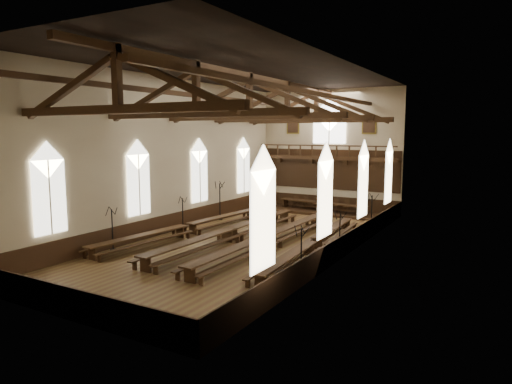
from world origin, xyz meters
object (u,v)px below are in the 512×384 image
refectory_row_b (230,231)px  high_table (322,203)px  candelabrum_left_far (220,208)px  refectory_row_c (267,238)px  refectory_row_a (187,227)px  dais (322,212)px  candelabrum_left_mid (183,220)px  candelabrum_right_mid (340,241)px  refectory_row_d (313,243)px  candelabrum_right_near (301,263)px  candelabrum_right_far (371,220)px  candelabrum_left_near (113,237)px

refectory_row_b → high_table: bearing=84.2°
candelabrum_left_far → refectory_row_c: bearing=-38.7°
refectory_row_a → candelabrum_left_far: bearing=102.8°
dais → candelabrum_left_mid: candelabrum_left_mid is taller
refectory_row_b → candelabrum_left_far: candelabrum_left_far is taller
refectory_row_b → candelabrum_right_mid: bearing=4.8°
candelabrum_left_mid → candelabrum_right_mid: bearing=-2.3°
refectory_row_d → candelabrum_right_near: (1.36, -4.62, 0.22)m
dais → candelabrum_left_mid: 12.18m
candelabrum_right_mid → candelabrum_right_far: 6.12m
refectory_row_c → dais: 12.23m
candelabrum_left_near → refectory_row_a: bearing=75.7°
candelabrum_left_near → candelabrum_left_far: 10.49m
refectory_row_c → candelabrum_left_near: bearing=-146.3°
candelabrum_right_near → candelabrum_left_mid: bearing=153.7°
refectory_row_b → candelabrum_right_mid: size_ratio=6.48×
candelabrum_left_mid → candelabrum_left_far: size_ratio=0.79×
refectory_row_d → dais: refectory_row_d is taller
refectory_row_b → refectory_row_d: refectory_row_b is taller
candelabrum_left_near → refectory_row_b: bearing=49.0°
candelabrum_left_mid → candelabrum_right_far: candelabrum_right_far is taller
candelabrum_right_near → refectory_row_c: bearing=133.7°
refectory_row_b → refectory_row_c: size_ratio=1.02×
candelabrum_left_mid → candelabrum_right_mid: (11.10, -0.45, 0.01)m
high_table → candelabrum_left_near: (-5.62, -16.89, -0.05)m
candelabrum_right_near → candelabrum_right_far: 11.15m
refectory_row_a → refectory_row_d: (8.48, 0.31, -0.03)m
refectory_row_b → candelabrum_left_far: bearing=129.4°
refectory_row_d → candelabrum_left_near: bearing=-151.7°
dais → candelabrum_left_far: 8.55m
candelabrum_left_mid → candelabrum_left_far: 4.39m
candelabrum_left_far → candelabrum_left_near: bearing=-90.0°
candelabrum_left_near → candelabrum_right_near: 11.12m
refectory_row_c → candelabrum_left_mid: (-7.14, 1.34, 0.13)m
refectory_row_d → candelabrum_left_mid: candelabrum_left_mid is taller
refectory_row_b → candelabrum_right_far: 9.44m
refectory_row_b → candelabrum_left_near: size_ratio=6.09×
high_table → candelabrum_left_mid: 12.16m
dais → candelabrum_left_far: bearing=-131.3°
refectory_row_b → dais: bearing=84.2°
refectory_row_a → refectory_row_d: bearing=2.1°
high_table → candelabrum_left_mid: (-5.62, -10.79, -0.10)m
refectory_row_b → high_table: (1.19, 11.80, 0.20)m
high_table → candelabrum_right_mid: bearing=-64.0°
high_table → candelabrum_left_mid: bearing=-117.5°
dais → high_table: high_table is taller
refectory_row_d → dais: 12.36m
refectory_row_b → candelabrum_left_near: (-4.43, -5.10, 0.16)m
candelabrum_left_mid → candelabrum_right_mid: 11.11m
refectory_row_d → candelabrum_right_far: candelabrum_right_far is taller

